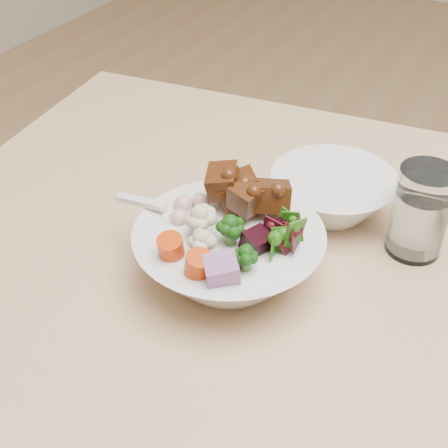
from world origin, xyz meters
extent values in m
cylinder|color=tan|center=(-0.90, 0.17, 0.31)|extent=(0.05, 0.05, 0.63)
sphere|color=black|center=(-0.53, -0.12, 0.73)|extent=(0.03, 0.03, 0.03)
sphere|color=beige|center=(-0.56, -0.13, 0.73)|extent=(0.04, 0.04, 0.04)
cube|color=black|center=(-0.49, -0.09, 0.73)|extent=(0.03, 0.03, 0.02)
cube|color=#8F5689|center=(-0.51, -0.17, 0.73)|extent=(0.04, 0.04, 0.03)
cylinder|color=red|center=(-0.57, -0.16, 0.73)|extent=(0.03, 0.03, 0.03)
sphere|color=#DBA099|center=(-0.59, -0.12, 0.73)|extent=(0.02, 0.02, 0.02)
ellipsoid|color=silver|center=(-0.60, -0.11, 0.72)|extent=(0.04, 0.03, 0.01)
cube|color=silver|center=(-0.64, -0.11, 0.72)|extent=(0.07, 0.01, 0.02)
cylinder|color=silver|center=(-0.38, 0.03, 0.72)|extent=(0.06, 0.06, 0.10)
cylinder|color=white|center=(-0.38, 0.03, 0.70)|extent=(0.05, 0.05, 0.07)
camera|label=1|loc=(-0.30, -0.53, 1.11)|focal=50.00mm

